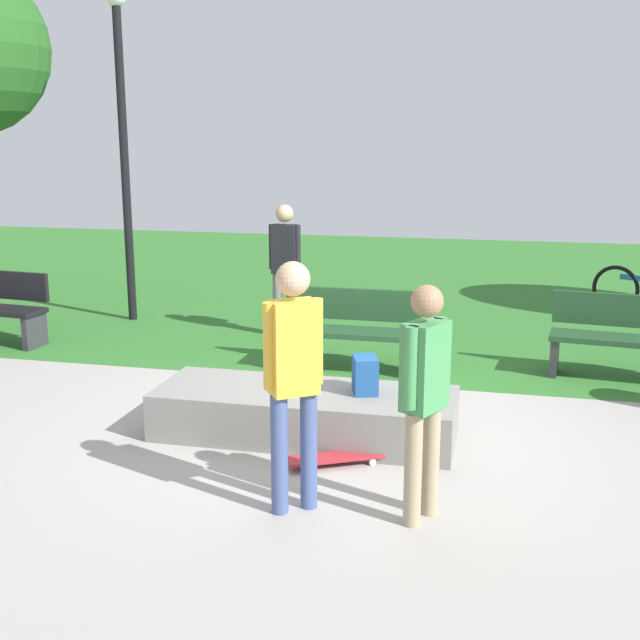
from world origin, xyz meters
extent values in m
plane|color=#9E9993|center=(0.00, 0.00, 0.00)|extent=(28.00, 28.00, 0.00)
cube|color=#2D6B28|center=(0.00, 7.63, 0.00)|extent=(26.60, 12.74, 0.01)
cube|color=gray|center=(-0.16, -0.37, 0.21)|extent=(2.62, 0.94, 0.42)
cube|color=#1E4C8C|center=(0.36, -0.29, 0.58)|extent=(0.28, 0.33, 0.32)
cylinder|color=#3F5184|center=(0.21, -1.70, 0.43)|extent=(0.12, 0.12, 0.87)
cylinder|color=#3F5184|center=(0.03, -1.83, 0.43)|extent=(0.12, 0.12, 0.87)
cube|color=gold|center=(0.12, -1.77, 1.19)|extent=(0.38, 0.35, 0.65)
cylinder|color=gold|center=(0.26, -1.67, 1.22)|extent=(0.09, 0.09, 0.60)
cylinder|color=gold|center=(-0.02, -1.87, 1.22)|extent=(0.09, 0.09, 0.60)
sphere|color=tan|center=(0.12, -1.77, 1.66)|extent=(0.23, 0.23, 0.23)
cylinder|color=tan|center=(0.96, -1.80, 0.40)|extent=(0.12, 0.12, 0.80)
cylinder|color=tan|center=(1.06, -1.61, 0.40)|extent=(0.12, 0.12, 0.80)
cube|color=#3F8C4C|center=(1.01, -1.70, 1.10)|extent=(0.32, 0.38, 0.60)
cylinder|color=#3F8C4C|center=(0.93, -1.86, 1.12)|extent=(0.09, 0.09, 0.55)
cylinder|color=#3F8C4C|center=(1.09, -1.55, 1.12)|extent=(0.09, 0.09, 0.55)
sphere|color=#9E7556|center=(1.01, -1.70, 1.54)|extent=(0.22, 0.22, 0.22)
cube|color=#A5262D|center=(0.25, -0.93, 0.07)|extent=(0.80, 0.55, 0.02)
cylinder|color=silver|center=(0.46, -0.73, 0.03)|extent=(0.06, 0.05, 0.06)
cylinder|color=silver|center=(0.53, -0.87, 0.03)|extent=(0.06, 0.05, 0.06)
cylinder|color=silver|center=(-0.04, -0.99, 0.03)|extent=(0.06, 0.05, 0.06)
cylinder|color=silver|center=(0.04, -1.13, 0.03)|extent=(0.06, 0.05, 0.06)
cube|color=#1E4223|center=(-0.15, 1.67, 0.45)|extent=(1.60, 0.45, 0.06)
cube|color=#1E4223|center=(-0.14, 1.89, 0.73)|extent=(1.60, 0.07, 0.36)
cube|color=#2D2D33|center=(0.59, 1.67, 0.23)|extent=(0.08, 0.40, 0.45)
cube|color=#2D2D33|center=(-0.88, 1.67, 0.23)|extent=(0.08, 0.40, 0.45)
cube|color=#2D2D33|center=(-4.19, 1.78, 0.23)|extent=(0.12, 0.40, 0.45)
cube|color=#1E4223|center=(2.81, 2.01, 0.45)|extent=(1.64, 0.62, 0.06)
cube|color=#1E4223|center=(2.84, 2.22, 0.73)|extent=(1.60, 0.25, 0.36)
cube|color=#2D2D33|center=(2.08, 2.09, 0.23)|extent=(0.13, 0.40, 0.45)
cylinder|color=black|center=(-3.72, 3.53, 2.14)|extent=(0.12, 0.12, 4.29)
cylinder|color=slate|center=(-1.19, 3.08, 0.42)|extent=(0.12, 0.12, 0.85)
cylinder|color=slate|center=(-1.41, 3.09, 0.42)|extent=(0.12, 0.12, 0.85)
cube|color=black|center=(-1.30, 3.08, 1.16)|extent=(0.33, 0.21, 0.63)
cylinder|color=black|center=(-1.13, 3.07, 1.19)|extent=(0.09, 0.09, 0.58)
cylinder|color=black|center=(-1.47, 3.09, 1.19)|extent=(0.09, 0.09, 0.58)
sphere|color=tan|center=(-1.30, 3.08, 1.62)|extent=(0.23, 0.23, 0.23)
cube|color=olive|center=(-1.29, 3.24, 1.19)|extent=(0.27, 0.17, 0.36)
torus|color=black|center=(3.16, 5.78, 0.33)|extent=(0.67, 0.38, 0.72)
camera|label=1|loc=(1.48, -6.77, 2.58)|focal=44.51mm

